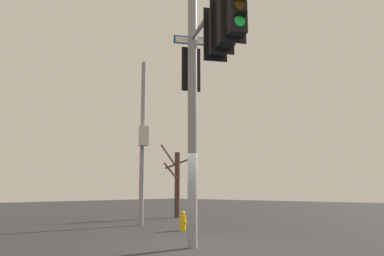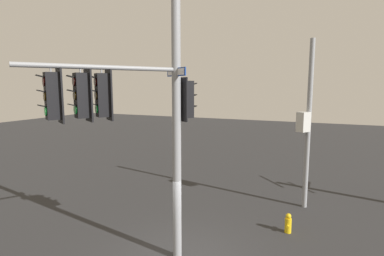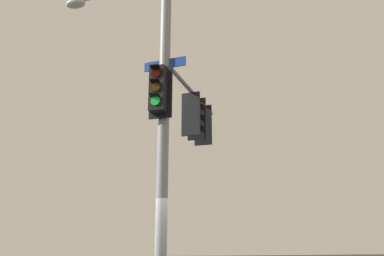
# 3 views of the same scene
# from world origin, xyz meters

# --- Properties ---
(main_signal_pole_assembly) EXTENTS (4.12, 5.02, 8.37)m
(main_signal_pole_assembly) POSITION_xyz_m (0.79, -0.56, 4.89)
(main_signal_pole_assembly) COLOR gray
(main_signal_pole_assembly) RESTS_ON ground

